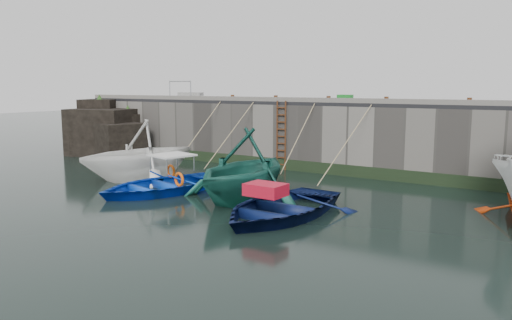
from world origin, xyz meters
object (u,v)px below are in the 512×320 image
Objects in this scene: ladder at (281,136)px; boat_near_navy at (280,216)px; boat_near_blue at (162,192)px; boat_near_blacktrim at (244,199)px; bollard_a at (233,98)px; bollard_b at (276,98)px; bollard_d at (386,100)px; fish_crate at (345,98)px; boat_near_white at (140,178)px; bollard_c at (328,99)px; bollard_e at (469,101)px.

boat_near_navy is at bearing -59.86° from ladder.
boat_near_blacktrim reaches higher than boat_near_blue.
bollard_a is 2.50m from bollard_b.
bollard_b is at bearing 180.00° from bollard_d.
bollard_a is at bearing -164.20° from fish_crate.
bollard_d is at bearing 87.14° from boat_near_navy.
fish_crate is at bearing 35.55° from ladder.
ladder reaches higher than boat_near_blacktrim.
boat_near_white is 1.01× the size of boat_near_blacktrim.
boat_near_blacktrim is 18.70× the size of bollard_c.
boat_near_navy is 8.51m from bollard_c.
bollard_e is at bearing 0.00° from bollard_c.
boat_near_navy is at bearing -116.56° from bollard_e.
ladder is 0.61× the size of boat_near_blacktrim.
bollard_b reaches higher than ladder.
bollard_d is at bearing 0.00° from bollard_b.
ladder is 11.43× the size of bollard_d.
boat_near_blacktrim is at bearing 151.71° from boat_near_navy.
bollard_c is at bearing 54.79° from boat_near_white.
fish_crate reaches higher than ladder.
bollard_d is (2.60, 0.00, 0.00)m from bollard_c.
boat_near_blacktrim is (2.01, -5.98, -1.59)m from ladder.
boat_near_blacktrim is 18.70× the size of bollard_d.
boat_near_blue is 7.95m from bollard_a.
bollard_b is 1.00× the size of bollard_c.
bollard_b and bollard_d have the same top height.
bollard_e is at bearing 37.66° from boat_near_white.
bollard_d is (2.41, -1.38, -0.02)m from fish_crate.
ladder is 4.83× the size of fish_crate.
boat_near_navy is at bearing -46.45° from bollard_a.
bollard_e is (5.99, 6.32, 3.30)m from boat_near_blacktrim.
bollard_d is 1.00× the size of bollard_e.
ladder is at bearing 121.74° from boat_near_navy.
bollard_d is (8.72, 5.46, 3.30)m from boat_near_white.
ladder reaches higher than boat_near_navy.
bollard_a is 1.00× the size of bollard_d.
bollard_a is at bearing 117.40° from boat_near_blue.
bollard_d is (7.80, 0.00, 0.00)m from bollard_a.
ladder is 8.53m from boat_near_navy.
boat_near_blacktrim is at bearing 25.18° from boat_near_blue.
boat_near_blue is at bearing -100.29° from ladder.
bollard_d reaches higher than boat_near_blacktrim.
boat_near_blacktrim is at bearing 4.83° from boat_near_white.
boat_near_blacktrim is at bearing -113.83° from bollard_d.
fish_crate reaches higher than boat_near_white.
fish_crate is 2.36× the size of bollard_a.
bollard_c is (3.41, 7.01, 3.30)m from boat_near_blue.
bollard_e reaches higher than boat_near_blacktrim.
ladder is 0.62× the size of boat_near_navy.
boat_near_navy is 18.39× the size of bollard_c.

